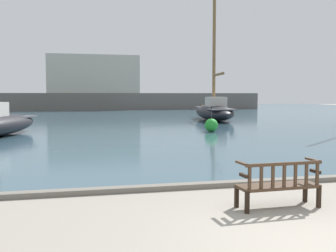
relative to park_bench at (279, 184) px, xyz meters
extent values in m
plane|color=gray|center=(-0.43, -1.83, -0.47)|extent=(160.00, 160.00, 0.00)
cube|color=#385666|center=(-0.43, 42.17, -0.43)|extent=(100.00, 80.00, 0.08)
cube|color=slate|center=(-0.43, 2.02, -0.41)|extent=(40.00, 0.30, 0.12)
cube|color=black|center=(-0.77, 0.23, -0.26)|extent=(0.07, 0.07, 0.42)
cube|color=black|center=(0.75, 0.29, -0.26)|extent=(0.07, 0.07, 0.42)
cube|color=black|center=(-0.76, -0.22, -0.26)|extent=(0.07, 0.07, 0.42)
cube|color=black|center=(0.77, -0.16, -0.26)|extent=(0.07, 0.07, 0.42)
cube|color=#422D1E|center=(0.00, 0.04, -0.05)|extent=(1.62, 0.58, 0.06)
cube|color=#422D1E|center=(0.01, -0.18, 0.42)|extent=(1.60, 0.11, 0.06)
cube|color=#422D1E|center=(-0.71, -0.21, 0.19)|extent=(0.06, 0.04, 0.41)
cube|color=#422D1E|center=(-0.47, -0.20, 0.19)|extent=(0.06, 0.04, 0.41)
cube|color=#422D1E|center=(-0.23, -0.19, 0.19)|extent=(0.06, 0.04, 0.41)
cube|color=#422D1E|center=(0.01, -0.18, 0.19)|extent=(0.06, 0.04, 0.41)
cube|color=#422D1E|center=(0.25, -0.17, 0.19)|extent=(0.06, 0.04, 0.41)
cube|color=#422D1E|center=(0.49, -0.16, 0.19)|extent=(0.06, 0.04, 0.41)
cube|color=#422D1E|center=(0.73, -0.16, 0.19)|extent=(0.06, 0.04, 0.41)
cube|color=black|center=(-0.77, -0.08, 0.22)|extent=(0.07, 0.30, 0.06)
cube|color=#422D1E|center=(-0.77, 0.01, 0.43)|extent=(0.08, 0.47, 0.04)
cube|color=black|center=(0.77, -0.02, 0.22)|extent=(0.07, 0.30, 0.06)
cube|color=#422D1E|center=(0.77, 0.07, 0.43)|extent=(0.08, 0.47, 0.04)
ellipsoid|color=black|center=(7.89, 25.45, 0.24)|extent=(3.88, 9.12, 1.27)
cube|color=#4C4C51|center=(7.89, 25.45, 0.59)|extent=(3.08, 7.98, 0.08)
cube|color=beige|center=(7.80, 24.80, 1.08)|extent=(1.71, 2.14, 0.89)
cylinder|color=brown|center=(7.93, 25.67, 5.72)|extent=(0.26, 0.26, 10.17)
cylinder|color=brown|center=(7.67, 23.95, 3.30)|extent=(0.72, 3.47, 0.21)
cylinder|color=brown|center=(8.66, 30.56, 0.61)|extent=(0.43, 1.51, 0.21)
sphere|color=green|center=(4.02, 15.23, -0.01)|extent=(0.75, 0.75, 0.75)
cylinder|color=#2D2D33|center=(4.02, 15.23, 0.71)|extent=(0.06, 0.06, 0.70)
cube|color=#66605B|center=(-0.43, 50.86, 0.72)|extent=(47.71, 2.40, 2.39)
cube|color=#B7B2A3|center=(-0.23, 50.86, 4.50)|extent=(12.37, 2.00, 5.16)
camera|label=1|loc=(-3.97, -7.27, 1.72)|focal=45.00mm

